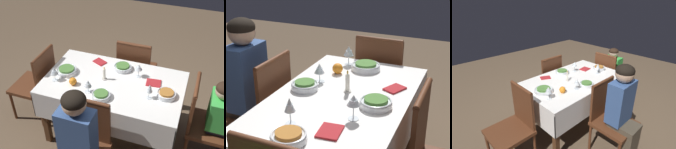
# 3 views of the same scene
# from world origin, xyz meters

# --- Properties ---
(dining_table) EXTENTS (1.42, 0.85, 0.74)m
(dining_table) POSITION_xyz_m (0.00, 0.00, 0.63)
(dining_table) COLOR white
(dining_table) RESTS_ON ground_plane
(chair_south) EXTENTS (0.44, 0.44, 0.91)m
(chair_south) POSITION_xyz_m (-0.05, -0.65, 0.49)
(chair_south) COLOR #562D19
(chair_south) RESTS_ON ground_plane
(chair_west) EXTENTS (0.44, 0.44, 0.91)m
(chair_west) POSITION_xyz_m (-0.93, 0.01, 0.49)
(chair_west) COLOR #562D19
(chair_west) RESTS_ON ground_plane
(person_adult_denim) EXTENTS (0.30, 0.34, 1.17)m
(person_adult_denim) POSITION_xyz_m (-0.05, -0.80, 0.66)
(person_adult_denim) COLOR #4C4233
(person_adult_denim) RESTS_ON ground_plane
(bowl_south) EXTENTS (0.18, 0.18, 0.06)m
(bowl_south) POSITION_xyz_m (-0.03, -0.27, 0.76)
(bowl_south) COLOR silver
(bowl_south) RESTS_ON dining_table
(wine_glass_south) EXTENTS (0.07, 0.07, 0.13)m
(wine_glass_south) POSITION_xyz_m (-0.18, -0.23, 0.83)
(wine_glass_south) COLOR white
(wine_glass_south) RESTS_ON dining_table
(bowl_east) EXTENTS (0.19, 0.19, 0.06)m
(bowl_east) POSITION_xyz_m (0.54, -0.04, 0.76)
(bowl_east) COLOR silver
(bowl_east) RESTS_ON dining_table
(wine_glass_east) EXTENTS (0.06, 0.06, 0.16)m
(wine_glass_east) POSITION_xyz_m (0.39, -0.12, 0.85)
(wine_glass_east) COLOR white
(wine_glass_east) RESTS_ON dining_table
(bowl_north) EXTENTS (0.20, 0.20, 0.06)m
(bowl_north) POSITION_xyz_m (0.02, 0.24, 0.76)
(bowl_north) COLOR silver
(bowl_north) RESTS_ON dining_table
(wine_glass_north) EXTENTS (0.08, 0.08, 0.15)m
(wine_glass_north) POSITION_xyz_m (0.21, 0.17, 0.85)
(wine_glass_north) COLOR white
(wine_glass_north) RESTS_ON dining_table
(bowl_west) EXTENTS (0.22, 0.22, 0.06)m
(bowl_west) POSITION_xyz_m (-0.52, -0.01, 0.76)
(bowl_west) COLOR silver
(bowl_west) RESTS_ON dining_table
(wine_glass_west) EXTENTS (0.08, 0.08, 0.15)m
(wine_glass_west) POSITION_xyz_m (-0.57, -0.17, 0.84)
(wine_glass_west) COLOR white
(wine_glass_west) RESTS_ON dining_table
(candle_centerpiece) EXTENTS (0.05, 0.05, 0.15)m
(candle_centerpiece) POSITION_xyz_m (-0.10, 0.01, 0.79)
(candle_centerpiece) COLOR beige
(candle_centerpiece) RESTS_ON dining_table
(orange_fruit) EXTENTS (0.08, 0.08, 0.08)m
(orange_fruit) POSITION_xyz_m (-0.37, -0.17, 0.77)
(orange_fruit) COLOR orange
(orange_fruit) RESTS_ON dining_table
(napkin_red_folded) EXTENTS (0.17, 0.15, 0.01)m
(napkin_red_folded) POSITION_xyz_m (-0.26, 0.29, 0.74)
(napkin_red_folded) COLOR #AD2328
(napkin_red_folded) RESTS_ON dining_table
(napkin_spare_side) EXTENTS (0.16, 0.13, 0.01)m
(napkin_spare_side) POSITION_xyz_m (0.39, 0.11, 0.74)
(napkin_spare_side) COLOR #AD2328
(napkin_spare_side) RESTS_ON dining_table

